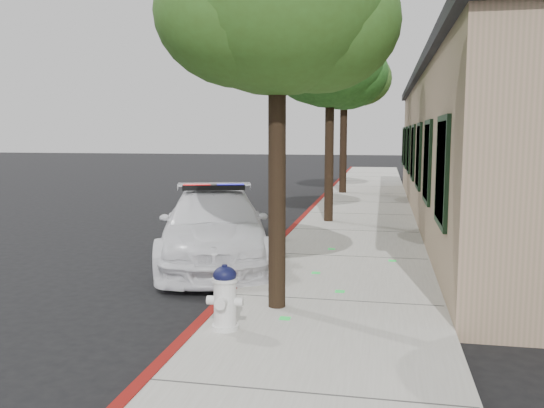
{
  "coord_description": "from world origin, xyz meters",
  "views": [
    {
      "loc": [
        2.3,
        -7.95,
        2.52
      ],
      "look_at": [
        0.15,
        3.03,
        1.13
      ],
      "focal_mm": 37.66,
      "sensor_mm": 36.0,
      "label": 1
    }
  ],
  "objects_px": {
    "police_car": "(214,227)",
    "street_tree_mid": "(331,66)",
    "street_tree_far": "(345,74)",
    "fire_hydrant": "(225,297)",
    "street_tree_near": "(278,8)"
  },
  "relations": [
    {
      "from": "police_car",
      "to": "street_tree_mid",
      "type": "distance_m",
      "value": 6.32
    },
    {
      "from": "street_tree_mid",
      "to": "street_tree_far",
      "type": "bearing_deg",
      "value": 91.03
    },
    {
      "from": "fire_hydrant",
      "to": "street_tree_near",
      "type": "height_order",
      "value": "street_tree_near"
    },
    {
      "from": "police_car",
      "to": "street_tree_far",
      "type": "height_order",
      "value": "street_tree_far"
    },
    {
      "from": "police_car",
      "to": "fire_hydrant",
      "type": "xyz_separation_m",
      "value": [
        1.35,
        -4.04,
        -0.17
      ]
    },
    {
      "from": "street_tree_near",
      "to": "street_tree_mid",
      "type": "height_order",
      "value": "street_tree_mid"
    },
    {
      "from": "street_tree_mid",
      "to": "street_tree_far",
      "type": "xyz_separation_m",
      "value": [
        -0.14,
        7.6,
        0.57
      ]
    },
    {
      "from": "street_tree_near",
      "to": "street_tree_far",
      "type": "xyz_separation_m",
      "value": [
        -0.18,
        15.53,
        0.73
      ]
    },
    {
      "from": "fire_hydrant",
      "to": "street_tree_mid",
      "type": "xyz_separation_m",
      "value": [
        0.42,
        8.95,
        3.73
      ]
    },
    {
      "from": "police_car",
      "to": "street_tree_mid",
      "type": "bearing_deg",
      "value": 53.56
    },
    {
      "from": "fire_hydrant",
      "to": "street_tree_near",
      "type": "xyz_separation_m",
      "value": [
        0.46,
        1.02,
        3.57
      ]
    },
    {
      "from": "fire_hydrant",
      "to": "street_tree_near",
      "type": "relative_size",
      "value": 0.15
    },
    {
      "from": "police_car",
      "to": "street_tree_far",
      "type": "relative_size",
      "value": 0.85
    },
    {
      "from": "street_tree_mid",
      "to": "street_tree_far",
      "type": "distance_m",
      "value": 7.62
    },
    {
      "from": "fire_hydrant",
      "to": "street_tree_far",
      "type": "distance_m",
      "value": 17.1
    }
  ]
}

